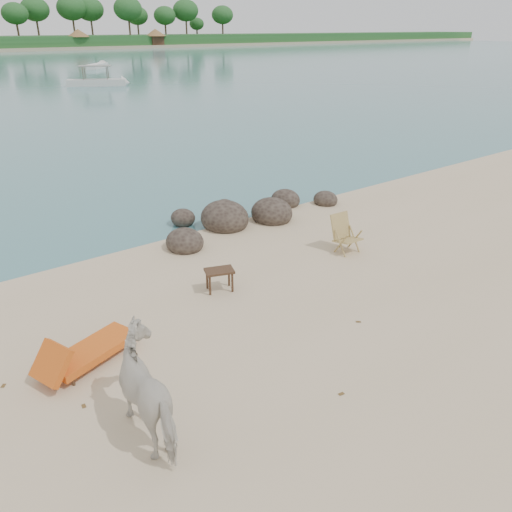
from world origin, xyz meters
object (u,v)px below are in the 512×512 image
(cow, at_px, (154,391))
(side_table, at_px, (220,281))
(deck_chair, at_px, (348,236))
(boulders, at_px, (244,217))
(lounge_chair, at_px, (92,347))

(cow, distance_m, side_table, 4.19)
(cow, height_order, side_table, cow)
(cow, relative_size, deck_chair, 1.79)
(boulders, distance_m, cow, 8.37)
(cow, bearing_deg, boulders, -134.88)
(cow, height_order, deck_chair, cow)
(boulders, height_order, side_table, boulders)
(boulders, xyz_separation_m, deck_chair, (0.84, -3.31, 0.28))
(boulders, xyz_separation_m, cow, (-5.81, -6.00, 0.53))
(boulders, distance_m, deck_chair, 3.42)
(cow, xyz_separation_m, lounge_chair, (-0.13, 2.15, -0.43))
(lounge_chair, relative_size, deck_chair, 2.02)
(deck_chair, bearing_deg, cow, -155.04)
(cow, xyz_separation_m, deck_chair, (6.65, 2.69, -0.25))
(boulders, bearing_deg, lounge_chair, -147.10)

